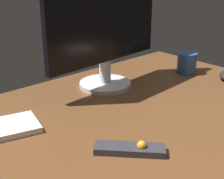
{
  "coord_description": "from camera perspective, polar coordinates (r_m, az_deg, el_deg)",
  "views": [
    {
      "loc": [
        -59.56,
        -64.43,
        46.49
      ],
      "look_at": [
        5.69,
        7.39,
        8.0
      ],
      "focal_mm": 52.91,
      "sensor_mm": 36.0,
      "label": 1
    }
  ],
  "objects": [
    {
      "name": "desk",
      "position": [
        0.99,
        0.44,
        -5.77
      ],
      "size": [
        140.0,
        84.0,
        2.0
      ],
      "primitive_type": "cube",
      "color": "brown",
      "rests_on": "ground"
    },
    {
      "name": "coffee_mug",
      "position": [
        1.4,
        12.8,
        4.47
      ],
      "size": [
        7.84,
        7.84,
        8.67
      ],
      "primitive_type": "cylinder",
      "color": "#28518C",
      "rests_on": "desk"
    },
    {
      "name": "monitor",
      "position": [
        1.17,
        -1.29,
        12.43
      ],
      "size": [
        51.01,
        19.24,
        49.72
      ],
      "rotation": [
        0.0,
        0.0,
        0.07
      ],
      "color": "silver",
      "rests_on": "desk"
    },
    {
      "name": "media_remote",
      "position": [
        0.83,
        3.27,
        -10.21
      ],
      "size": [
        15.33,
        16.19,
        3.36
      ],
      "rotation": [
        0.0,
        0.0,
        -0.83
      ],
      "color": "#2D2D33",
      "rests_on": "desk"
    }
  ]
}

